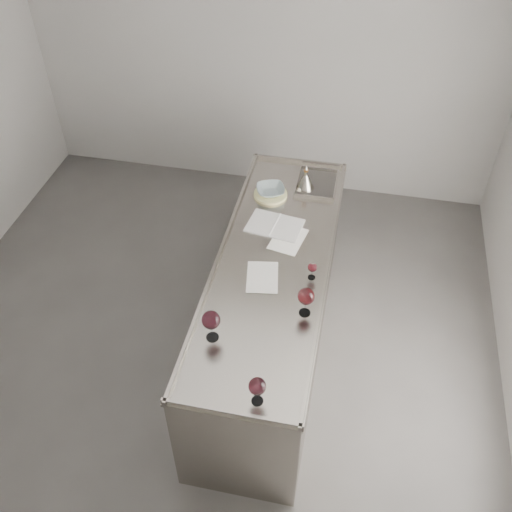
% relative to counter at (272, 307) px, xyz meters
% --- Properties ---
extents(room_shell, '(4.54, 5.04, 2.84)m').
position_rel_counter_xyz_m(room_shell, '(-0.50, -0.30, 0.93)').
color(room_shell, '#4C4A48').
rests_on(room_shell, ground).
extents(counter, '(0.77, 2.42, 0.97)m').
position_rel_counter_xyz_m(counter, '(0.00, 0.00, 0.00)').
color(counter, gray).
rests_on(counter, ground).
extents(wine_glass_left, '(0.11, 0.11, 0.21)m').
position_rel_counter_xyz_m(wine_glass_left, '(-0.23, -0.71, 0.62)').
color(wine_glass_left, white).
rests_on(wine_glass_left, counter).
extents(wine_glass_middle, '(0.09, 0.09, 0.19)m').
position_rel_counter_xyz_m(wine_glass_middle, '(0.12, -1.08, 0.60)').
color(wine_glass_middle, white).
rests_on(wine_glass_middle, counter).
extents(wine_glass_right, '(0.10, 0.10, 0.20)m').
position_rel_counter_xyz_m(wine_glass_right, '(0.27, -0.41, 0.61)').
color(wine_glass_right, white).
rests_on(wine_glass_right, counter).
extents(wine_glass_small, '(0.06, 0.06, 0.13)m').
position_rel_counter_xyz_m(wine_glass_small, '(0.27, -0.10, 0.56)').
color(wine_glass_small, white).
rests_on(wine_glass_small, counter).
extents(notebook, '(0.42, 0.32, 0.02)m').
position_rel_counter_xyz_m(notebook, '(-0.05, 0.36, 0.47)').
color(notebook, silver).
rests_on(notebook, counter).
extents(loose_paper_top, '(0.26, 0.33, 0.00)m').
position_rel_counter_xyz_m(loose_paper_top, '(0.06, 0.24, 0.47)').
color(loose_paper_top, white).
rests_on(loose_paper_top, counter).
extents(loose_paper_under, '(0.25, 0.32, 0.00)m').
position_rel_counter_xyz_m(loose_paper_under, '(-0.04, -0.17, 0.47)').
color(loose_paper_under, silver).
rests_on(loose_paper_under, counter).
extents(trivet, '(0.30, 0.30, 0.02)m').
position_rel_counter_xyz_m(trivet, '(-0.15, 0.71, 0.48)').
color(trivet, beige).
rests_on(trivet, counter).
extents(ceramic_bowl, '(0.27, 0.27, 0.05)m').
position_rel_counter_xyz_m(ceramic_bowl, '(-0.15, 0.71, 0.51)').
color(ceramic_bowl, '#879A9D').
rests_on(ceramic_bowl, trivet).
extents(wine_funnel, '(0.15, 0.15, 0.22)m').
position_rel_counter_xyz_m(wine_funnel, '(0.09, 0.85, 0.53)').
color(wine_funnel, '#9D978C').
rests_on(wine_funnel, counter).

